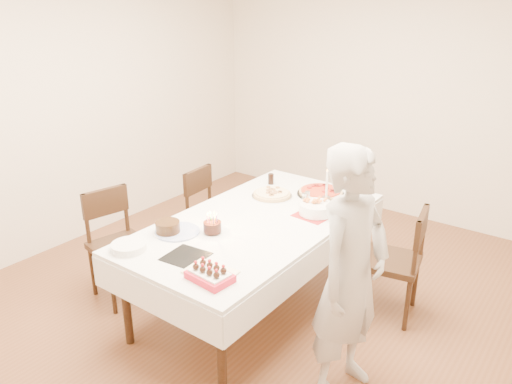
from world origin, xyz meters
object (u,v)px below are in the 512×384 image
Objects in this scene: person at (351,276)px; cola_glass at (271,179)px; birthday_cake at (212,223)px; layer_cake at (168,228)px; chair_right_savory at (391,261)px; pizza_pepperoni at (321,192)px; dining_table at (256,263)px; strawberry_box at (210,275)px; chair_left_savory at (215,217)px; pasta_bowl at (316,209)px; taper_candle at (327,186)px; chair_left_dessert at (120,247)px; pizza_white at (272,194)px.

person reaches higher than cola_glass.
person is 1.11m from birthday_cake.
layer_cake is (-1.37, -0.16, -0.01)m from person.
chair_right_savory is 6.52× the size of birthday_cake.
cola_glass is at bearing -175.17° from pizza_pepperoni.
layer_cake is 0.32m from birthday_cake.
chair_right_savory is at bearing 40.95° from layer_cake.
pizza_pepperoni is at bearing 80.29° from dining_table.
person reaches higher than strawberry_box.
cola_glass reaches higher than dining_table.
layer_cake is at bearing 155.89° from strawberry_box.
chair_left_savory is 0.63m from cola_glass.
taper_candle is (-0.05, 0.26, 0.10)m from pasta_bowl.
layer_cake is at bearing -142.10° from birthday_cake.
pizza_white is at bearing -115.31° from chair_left_dessert.
layer_cake is at bearing -117.93° from taper_candle.
chair_left_savory is at bearing -90.56° from chair_left_dessert.
cola_glass reaches higher than pizza_white.
strawberry_box is at bearing -90.74° from pasta_bowl.
chair_left_savory is 1.12m from pasta_bowl.
pasta_bowl is at bearing -132.07° from chair_left_dessert.
pasta_bowl reaches higher than pizza_pepperoni.
person reaches higher than taper_candle.
pasta_bowl is 0.28m from taper_candle.
dining_table is at bearing 108.99° from strawberry_box.
birthday_cake is at bearing -102.46° from pizza_pepperoni.
dining_table is 0.84m from chair_left_savory.
dining_table is 2.35× the size of chair_left_dessert.
pasta_bowl is at bearing 53.59° from layer_cake.
layer_cake is at bearing -149.82° from chair_right_savory.
person is at bearing -163.40° from chair_left_dessert.
pasta_bowl is 1.15m from layer_cake.
chair_left_dessert is 2.24× the size of pizza_pepperoni.
taper_candle is at bearing 161.03° from chair_right_savory.
chair_left_savory is (-1.64, -0.16, -0.01)m from chair_right_savory.
birthday_cake reaches higher than layer_cake.
person is (0.99, -0.40, 0.43)m from dining_table.
dining_table is at bearing 56.59° from layer_cake.
layer_cake is at bearing -100.65° from pizza_white.
chair_right_savory is 1.12m from pizza_white.
taper_candle is 1.06m from birthday_cake.
taper_candle is 2.18× the size of birthday_cake.
chair_left_savory is 0.95m from chair_left_dessert.
cola_glass is (-0.68, 0.35, -0.00)m from pasta_bowl.
chair_left_savory is at bearing 174.77° from chair_right_savory.
cola_glass is at bearing -102.91° from chair_left_dessert.
dining_table is 1.11m from chair_left_dessert.
dining_table is 1.15m from person.
taper_candle is 3.14× the size of cola_glass.
strawberry_box is (0.30, -0.86, 0.41)m from dining_table.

